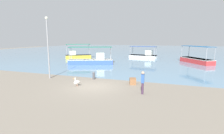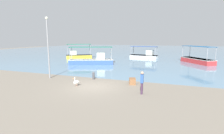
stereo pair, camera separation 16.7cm
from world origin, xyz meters
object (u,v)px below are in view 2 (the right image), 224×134
(fishing_boat_near_right, at_px, (92,60))
(lamp_post, at_px, (48,45))
(fisherman_standing, at_px, (142,82))
(fishing_boat_far_left, at_px, (78,55))
(fishing_boat_near_left, at_px, (197,60))
(pelican, at_px, (76,82))
(mooring_bollard, at_px, (94,75))
(cargo_crate, at_px, (132,81))
(fishing_boat_outer, at_px, (145,55))

(fishing_boat_near_right, xyz_separation_m, lamp_post, (0.16, -10.27, 2.79))
(fisherman_standing, bearing_deg, lamp_post, 168.60)
(fishing_boat_far_left, xyz_separation_m, fishing_boat_near_left, (22.03, 0.82, -0.08))
(fishing_boat_far_left, relative_size, lamp_post, 0.83)
(fishing_boat_far_left, height_order, fishing_boat_near_left, fishing_boat_far_left)
(pelican, xyz_separation_m, fisherman_standing, (5.65, -0.14, 0.53))
(mooring_bollard, relative_size, cargo_crate, 1.08)
(fishing_boat_far_left, xyz_separation_m, mooring_bollard, (10.94, -15.55, -0.24))
(fishing_boat_far_left, relative_size, cargo_crate, 7.11)
(fishing_boat_near_right, relative_size, fishing_boat_near_left, 1.13)
(fishing_boat_near_left, bearing_deg, mooring_bollard, -124.10)
(pelican, xyz_separation_m, mooring_bollard, (0.25, 2.86, 0.04))
(fishing_boat_near_left, xyz_separation_m, fisherman_standing, (-5.68, -19.38, 0.33))
(fishing_boat_outer, bearing_deg, fishing_boat_near_right, -118.11)
(pelican, distance_m, mooring_bollard, 2.87)
(fisherman_standing, bearing_deg, fishing_boat_far_left, 131.37)
(fishing_boat_near_left, bearing_deg, fisherman_standing, -106.35)
(fishing_boat_near_right, bearing_deg, fishing_boat_outer, 61.89)
(fisherman_standing, bearing_deg, pelican, 178.54)
(fisherman_standing, bearing_deg, mooring_bollard, 150.90)
(fishing_boat_near_left, relative_size, mooring_bollard, 8.10)
(lamp_post, relative_size, mooring_bollard, 8.00)
(fisherman_standing, bearing_deg, fishing_boat_near_left, 73.65)
(fishing_boat_near_right, height_order, fisherman_standing, fishing_boat_near_right)
(fishing_boat_far_left, xyz_separation_m, cargo_crate, (15.06, -16.12, -0.38))
(mooring_bollard, relative_size, fisherman_standing, 0.46)
(fishing_boat_near_left, bearing_deg, fishing_boat_far_left, -177.86)
(mooring_bollard, bearing_deg, fisherman_standing, -29.10)
(fishing_boat_near_left, xyz_separation_m, cargo_crate, (-6.97, -16.94, -0.30))
(lamp_post, distance_m, mooring_bollard, 5.55)
(fishing_boat_far_left, distance_m, fisherman_standing, 24.73)
(lamp_post, bearing_deg, fisherman_standing, -11.40)
(mooring_bollard, bearing_deg, fishing_boat_outer, 85.58)
(fisherman_standing, bearing_deg, fishing_boat_near_right, 129.43)
(fisherman_standing, bearing_deg, fishing_boat_outer, 98.88)
(fisherman_standing, height_order, cargo_crate, fisherman_standing)
(fishing_boat_near_right, bearing_deg, mooring_bollard, -63.14)
(fishing_boat_near_left, height_order, lamp_post, lamp_post)
(pelican, bearing_deg, fishing_boat_near_left, 59.49)
(pelican, bearing_deg, mooring_bollard, 84.99)
(fishing_boat_near_left, height_order, fishing_boat_outer, fishing_boat_near_left)
(lamp_post, height_order, cargo_crate, lamp_post)
(pelican, xyz_separation_m, cargo_crate, (4.37, 2.30, -0.10))
(fishing_boat_far_left, distance_m, cargo_crate, 22.06)
(fishing_boat_near_right, xyz_separation_m, fishing_boat_near_left, (15.78, 7.11, -0.09))
(fisherman_standing, xyz_separation_m, cargo_crate, (-1.28, 2.44, -0.63))
(lamp_post, bearing_deg, cargo_crate, 2.89)
(lamp_post, bearing_deg, fishing_boat_near_right, 90.87)
(fishing_boat_outer, distance_m, fisherman_standing, 24.41)
(pelican, height_order, fisherman_standing, fisherman_standing)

